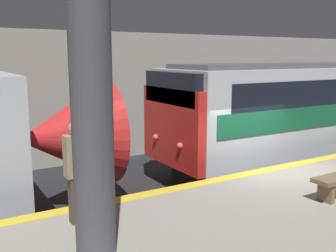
{
  "coord_description": "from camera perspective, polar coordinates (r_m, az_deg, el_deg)",
  "views": [
    {
      "loc": [
        -7.06,
        -6.7,
        3.83
      ],
      "look_at": [
        -2.45,
        0.97,
        2.23
      ],
      "focal_mm": 42.0,
      "sensor_mm": 36.0,
      "label": 1
    }
  ],
  "objects": [
    {
      "name": "support_pillar_near",
      "position": [
        5.25,
        -10.98,
        1.99
      ],
      "size": [
        0.56,
        0.56,
        3.93
      ],
      "color": "#47474C",
      "rests_on": "platform"
    },
    {
      "name": "person_waiting",
      "position": [
        6.51,
        -13.05,
        -6.21
      ],
      "size": [
        0.38,
        0.24,
        1.68
      ],
      "color": "#473D33",
      "rests_on": "platform"
    },
    {
      "name": "ground_plane",
      "position": [
        10.46,
        14.74,
        -11.69
      ],
      "size": [
        120.0,
        120.0,
        0.0
      ],
      "primitive_type": "plane",
      "color": "black"
    },
    {
      "name": "station_rear_barrier",
      "position": [
        15.3,
        -3.34,
        4.56
      ],
      "size": [
        50.0,
        0.15,
        4.69
      ],
      "color": "#9E998E",
      "rests_on": "ground"
    }
  ]
}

